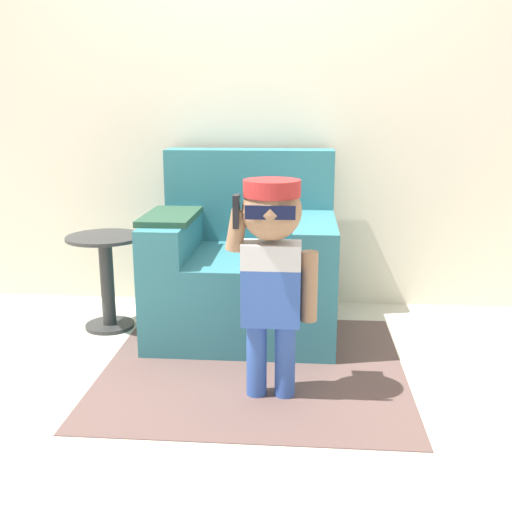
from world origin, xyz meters
The scene contains 6 objects.
ground_plane centered at (0.00, 0.00, 0.00)m, with size 10.00×10.00×0.00m, color beige.
wall_back centered at (0.00, 0.69, 1.30)m, with size 10.00×0.05×2.60m.
armchair centered at (-0.01, 0.22, 0.35)m, with size 0.98×0.89×0.96m.
person_child centered at (0.18, -0.61, 0.61)m, with size 0.38×0.28×0.92m.
side_table centered at (-0.76, 0.13, 0.31)m, with size 0.41×0.41×0.52m.
rug centered at (0.08, -0.33, 0.00)m, with size 1.39×1.34×0.01m.
Camera 1 is at (0.30, -2.94, 1.20)m, focal length 42.00 mm.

